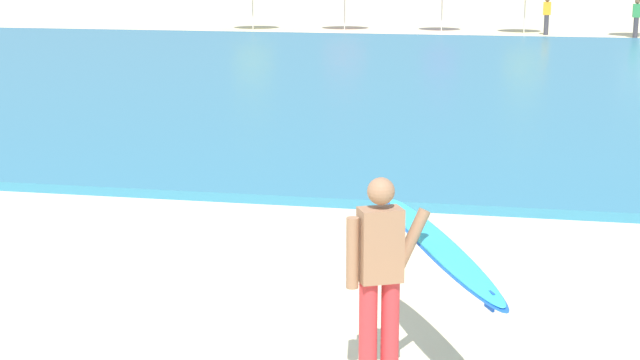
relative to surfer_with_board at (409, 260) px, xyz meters
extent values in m
plane|color=beige|center=(-2.29, 0.61, -1.03)|extent=(160.00, 160.00, 0.00)
cube|color=teal|center=(-2.29, 19.41, -0.96)|extent=(120.00, 28.00, 0.14)
cylinder|color=red|center=(-0.31, -0.15, -0.59)|extent=(0.15, 0.15, 0.88)
cylinder|color=red|center=(-0.14, -0.07, -0.59)|extent=(0.15, 0.15, 0.88)
cube|color=#9E7051|center=(-0.22, -0.11, 0.15)|extent=(0.40, 0.35, 0.60)
sphere|color=#9E7051|center=(-0.22, -0.11, 0.59)|extent=(0.22, 0.22, 0.22)
cylinder|color=#9E7051|center=(-0.43, -0.21, 0.10)|extent=(0.10, 0.10, 0.58)
cylinder|color=#9E7051|center=(0.01, 0.03, 0.17)|extent=(0.32, 0.23, 0.51)
ellipsoid|color=#33BCD6|center=(0.24, 0.12, 0.10)|extent=(1.33, 2.34, 0.27)
ellipsoid|color=blue|center=(0.24, 0.12, 0.08)|extent=(1.40, 2.44, 0.23)
cube|color=blue|center=(0.67, -0.77, -0.02)|extent=(0.08, 0.13, 0.14)
cylinder|color=beige|center=(-11.22, 36.21, -0.01)|extent=(0.05, 0.05, 2.04)
cylinder|color=beige|center=(-7.15, 36.98, -0.14)|extent=(0.05, 0.05, 1.79)
cylinder|color=beige|center=(-2.79, 37.06, -0.09)|extent=(0.05, 0.05, 1.88)
cylinder|color=beige|center=(0.81, 36.62, -0.04)|extent=(0.05, 0.05, 1.99)
cylinder|color=#383842|center=(1.73, 35.89, -0.61)|extent=(0.20, 0.20, 0.84)
cube|color=orange|center=(1.73, 35.89, 0.08)|extent=(0.32, 0.20, 0.54)
sphere|color=brown|center=(1.73, 35.89, 0.45)|extent=(0.20, 0.20, 0.20)
cylinder|color=#383842|center=(5.28, 34.96, -0.61)|extent=(0.20, 0.20, 0.84)
cube|color=#338C4C|center=(5.28, 34.96, 0.08)|extent=(0.32, 0.20, 0.54)
sphere|color=brown|center=(5.28, 34.96, 0.45)|extent=(0.20, 0.20, 0.20)
camera|label=1|loc=(0.83, -7.64, 2.43)|focal=55.83mm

